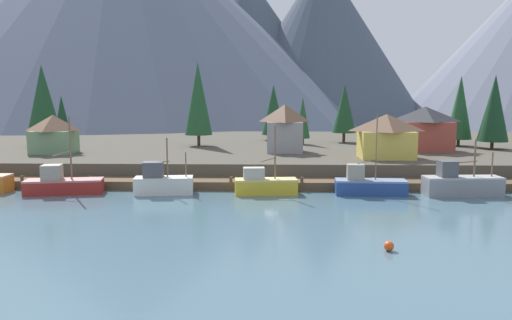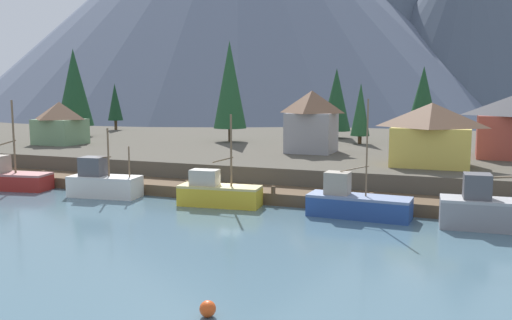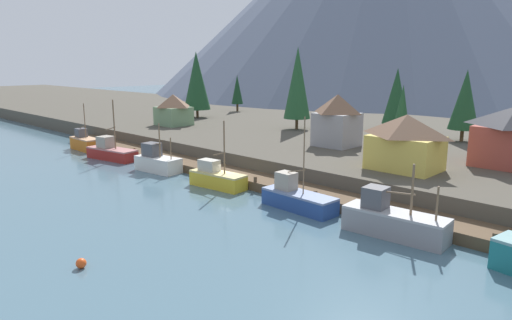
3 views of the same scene
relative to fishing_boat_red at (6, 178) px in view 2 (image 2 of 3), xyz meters
The scene contains 20 objects.
ground_plane 31.49m from the fishing_boat_red, 44.71° to the left, with size 400.00×400.00×1.00m, color #476675.
dock 22.73m from the fishing_boat_red, 10.42° to the left, with size 80.00×4.00×1.60m.
shoreline_bank 40.79m from the fishing_boat_red, 56.78° to the left, with size 400.00×56.00×2.50m, color #4C473D.
mountain_central_peak 146.71m from the fishing_boat_red, 84.53° to the left, with size 80.23×80.23×56.34m, color #475160.
mountain_east_peak 148.28m from the fishing_boat_red, 73.40° to the left, with size 79.11×79.11×61.27m, color #475160.
fishing_boat_red is the anchor object (origin of this frame).
fishing_boat_white 10.95m from the fishing_boat_red, ahead, with size 6.56×3.27×6.16m.
fishing_boat_yellow 22.16m from the fishing_boat_red, ahead, with size 6.94×2.93×7.51m.
fishing_boat_blue 33.53m from the fishing_boat_red, ahead, with size 7.68×2.79×8.82m.
fishing_boat_grey 43.35m from the fishing_boat_red, ahead, with size 8.34×3.05×6.09m.
house_green 19.31m from the fishing_boat_red, 115.70° to the left, with size 5.78×5.18×5.50m.
house_yellow 40.34m from the fishing_boat_red, 18.63° to the left, with size 7.21×5.39×5.82m.
house_grey 32.05m from the fishing_boat_red, 38.43° to the left, with size 5.34×5.15×6.94m.
conifer_near_left 42.59m from the fishing_boat_red, 48.15° to the left, with size 2.49×2.49×7.93m.
conifer_near_right 50.59m from the fishing_boat_red, 44.61° to the left, with size 4.14×4.14×10.13m.
conifer_mid_left 31.99m from the fishing_boat_red, 117.49° to the left, with size 5.40×5.40×13.20m.
conifer_mid_right 45.94m from the fishing_boat_red, 59.22° to the left, with size 4.29×4.29×10.19m.
conifer_centre 31.68m from the fishing_boat_red, 68.81° to the left, with size 4.48×4.48×13.61m.
conifer_far_left 45.24m from the fishing_boat_red, 112.50° to the left, with size 2.64×2.64×8.23m.
channel_buoy 36.72m from the fishing_boat_red, 32.09° to the right, with size 0.70×0.70×0.70m, color #E04C19.
Camera 2 is at (18.35, -40.83, 9.37)m, focal length 37.62 mm.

